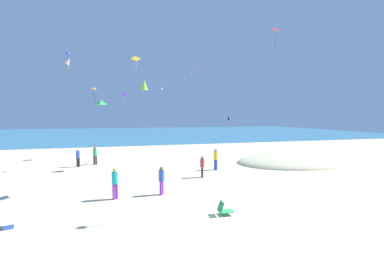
{
  "coord_description": "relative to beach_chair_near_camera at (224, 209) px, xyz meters",
  "views": [
    {
      "loc": [
        -5.46,
        -11.34,
        4.49
      ],
      "look_at": [
        0.0,
        8.72,
        2.99
      ],
      "focal_mm": 23.84,
      "sensor_mm": 36.0,
      "label": 1
    }
  ],
  "objects": [
    {
      "name": "ground_plane",
      "position": [
        1.08,
        10.8,
        -0.27
      ],
      "size": [
        120.0,
        120.0,
        0.0
      ],
      "primitive_type": "plane",
      "color": "beige"
    },
    {
      "name": "ocean_water",
      "position": [
        1.08,
        58.57,
        -0.25
      ],
      "size": [
        120.0,
        60.0,
        0.05
      ],
      "primitive_type": "cube",
      "color": "teal",
      "rests_on": "ground_plane"
    },
    {
      "name": "dune_mound",
      "position": [
        11.5,
        10.66,
        -0.27
      ],
      "size": [
        11.06,
        7.74,
        1.75
      ],
      "primitive_type": "ellipsoid",
      "color": "beige",
      "rests_on": "ground_plane"
    },
    {
      "name": "beach_chair_near_camera",
      "position": [
        0.0,
        0.0,
        0.0
      ],
      "size": [
        0.7,
        0.54,
        0.64
      ],
      "rotation": [
        0.0,
        0.0,
        6.23
      ],
      "color": "#2D9956",
      "rests_on": "ground_plane"
    },
    {
      "name": "cooler_box",
      "position": [
        -8.91,
        1.04,
        -0.16
      ],
      "size": [
        0.52,
        0.6,
        0.22
      ],
      "rotation": [
        0.0,
        0.0,
        1.9
      ],
      "color": "#2D56B7",
      "rests_on": "ground_plane"
    },
    {
      "name": "person_0",
      "position": [
        -4.84,
        3.6,
        0.7
      ],
      "size": [
        0.47,
        0.47,
        1.69
      ],
      "rotation": [
        0.0,
        0.0,
        5.41
      ],
      "color": "purple",
      "rests_on": "ground_plane"
    },
    {
      "name": "person_1",
      "position": [
        3.07,
        9.27,
        0.74
      ],
      "size": [
        0.46,
        0.46,
        1.76
      ],
      "rotation": [
        0.0,
        0.0,
        3.54
      ],
      "color": "blue",
      "rests_on": "ground_plane"
    },
    {
      "name": "person_2",
      "position": [
        -6.92,
        14.41,
        0.69
      ],
      "size": [
        0.41,
        0.41,
        1.67
      ],
      "rotation": [
        0.0,
        0.0,
        1.29
      ],
      "color": "black",
      "rests_on": "ground_plane"
    },
    {
      "name": "person_3",
      "position": [
        -2.3,
        3.72,
        0.66
      ],
      "size": [
        0.45,
        0.45,
        1.62
      ],
      "rotation": [
        0.0,
        0.0,
        5.66
      ],
      "color": "purple",
      "rests_on": "ground_plane"
    },
    {
      "name": "person_4",
      "position": [
        1.2,
        7.08,
        0.63
      ],
      "size": [
        0.41,
        0.41,
        1.56
      ],
      "rotation": [
        0.0,
        0.0,
        5.84
      ],
      "color": "black",
      "rests_on": "ground_plane"
    },
    {
      "name": "person_5",
      "position": [
        -8.26,
        13.69,
        0.66
      ],
      "size": [
        0.45,
        0.45,
        1.62
      ],
      "rotation": [
        0.0,
        0.0,
        5.65
      ],
      "color": "black",
      "rests_on": "ground_plane"
    },
    {
      "name": "kite_lime",
      "position": [
        -2.54,
        11.84,
        6.88
      ],
      "size": [
        0.97,
        1.01,
        1.58
      ],
      "rotation": [
        0.0,
        0.0,
        3.58
      ],
      "color": "#99DB33"
    },
    {
      "name": "kite_white",
      "position": [
        -0.58,
        15.23,
        6.98
      ],
      "size": [
        0.36,
        0.42,
        0.76
      ],
      "rotation": [
        0.0,
        0.0,
        1.36
      ],
      "color": "white"
    },
    {
      "name": "kite_black",
      "position": [
        9.7,
        21.93,
        3.99
      ],
      "size": [
        0.76,
        0.75,
        1.14
      ],
      "rotation": [
        0.0,
        0.0,
        0.84
      ],
      "color": "black"
    },
    {
      "name": "kite_pink",
      "position": [
        -9.11,
        15.43,
        9.27
      ],
      "size": [
        0.83,
        0.66,
        1.1
      ],
      "rotation": [
        0.0,
        0.0,
        4.44
      ],
      "color": "pink"
    },
    {
      "name": "kite_green",
      "position": [
        -5.59,
        5.3,
        5.02
      ],
      "size": [
        0.54,
        0.76,
        1.45
      ],
      "rotation": [
        0.0,
        0.0,
        1.54
      ],
      "color": "green"
    },
    {
      "name": "kite_purple",
      "position": [
        -4.13,
        23.27,
        6.94
      ],
      "size": [
        0.6,
        0.19,
        1.12
      ],
      "rotation": [
        0.0,
        0.0,
        6.06
      ],
      "color": "purple"
    },
    {
      "name": "kite_yellow",
      "position": [
        -2.81,
        18.67,
        10.62
      ],
      "size": [
        1.01,
        0.92,
        1.52
      ],
      "rotation": [
        0.0,
        0.0,
        2.73
      ],
      "color": "yellow"
    },
    {
      "name": "kite_blue",
      "position": [
        -10.29,
        21.69,
        11.48
      ],
      "size": [
        0.76,
        0.67,
        1.01
      ],
      "rotation": [
        0.0,
        0.0,
        4.4
      ],
      "color": "blue"
    },
    {
      "name": "kite_red",
      "position": [
        2.54,
        0.09,
        8.2
      ],
      "size": [
        0.46,
        0.41,
        1.18
      ],
      "rotation": [
        0.0,
        0.0,
        3.48
      ],
      "color": "red"
    },
    {
      "name": "kite_magenta",
      "position": [
        4.3,
        21.43,
        10.18
      ],
      "size": [
        0.48,
        0.43,
        0.92
      ],
      "rotation": [
        0.0,
        0.0,
        2.7
      ],
      "color": "#DB3DA8"
    },
    {
      "name": "kite_orange",
      "position": [
        -6.68,
        12.78,
        6.55
      ],
      "size": [
        0.47,
        0.45,
        1.38
      ],
      "rotation": [
        0.0,
        0.0,
        0.62
      ],
      "color": "orange"
    },
    {
      "name": "kite_teal",
      "position": [
        5.7,
        30.86,
        14.09
      ],
      "size": [
        0.62,
        0.59,
        1.39
      ],
      "rotation": [
        0.0,
        0.0,
        3.74
      ],
      "color": "#1EADAD"
    }
  ]
}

